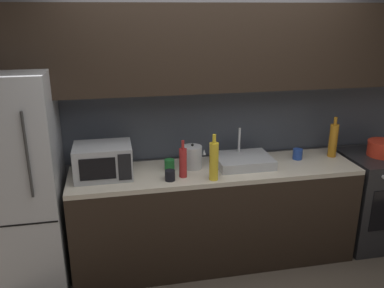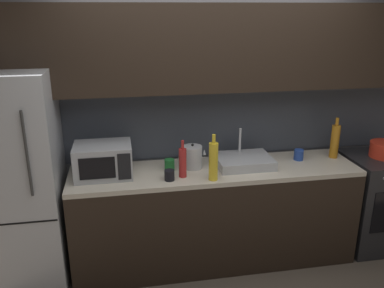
# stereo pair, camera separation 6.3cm
# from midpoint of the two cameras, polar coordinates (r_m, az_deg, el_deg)

# --- Properties ---
(back_wall) EXTENTS (4.22, 0.44, 2.50)m
(back_wall) POSITION_cam_midpoint_polar(r_m,az_deg,el_deg) (3.58, 2.93, 7.97)
(back_wall) COLOR slate
(back_wall) RESTS_ON ground
(counter_run) EXTENTS (2.48, 0.60, 0.90)m
(counter_run) POSITION_cam_midpoint_polar(r_m,az_deg,el_deg) (3.68, 3.71, -9.97)
(counter_run) COLOR black
(counter_run) RESTS_ON ground
(refrigerator) EXTENTS (0.68, 0.69, 1.79)m
(refrigerator) POSITION_cam_midpoint_polar(r_m,az_deg,el_deg) (3.49, -22.96, -5.10)
(refrigerator) COLOR #B7BABF
(refrigerator) RESTS_ON ground
(oven_range) EXTENTS (0.60, 0.62, 0.90)m
(oven_range) POSITION_cam_midpoint_polar(r_m,az_deg,el_deg) (4.31, 24.70, -7.28)
(oven_range) COLOR #232326
(oven_range) RESTS_ON ground
(microwave) EXTENTS (0.46, 0.35, 0.27)m
(microwave) POSITION_cam_midpoint_polar(r_m,az_deg,el_deg) (3.36, -11.86, -2.26)
(microwave) COLOR #A8AAAF
(microwave) RESTS_ON counter_run
(sink_basin) EXTENTS (0.48, 0.38, 0.30)m
(sink_basin) POSITION_cam_midpoint_polar(r_m,az_deg,el_deg) (3.57, 7.79, -2.38)
(sink_basin) COLOR #ADAFB5
(sink_basin) RESTS_ON counter_run
(kettle) EXTENTS (0.20, 0.17, 0.22)m
(kettle) POSITION_cam_midpoint_polar(r_m,az_deg,el_deg) (3.47, 0.61, -1.83)
(kettle) COLOR #B7BABF
(kettle) RESTS_ON counter_run
(wine_bottle_amber) EXTENTS (0.08, 0.08, 0.38)m
(wine_bottle_amber) POSITION_cam_midpoint_polar(r_m,az_deg,el_deg) (3.92, 19.91, 0.41)
(wine_bottle_amber) COLOR #B27019
(wine_bottle_amber) RESTS_ON counter_run
(wine_bottle_red) EXTENTS (0.06, 0.06, 0.31)m
(wine_bottle_red) POSITION_cam_midpoint_polar(r_m,az_deg,el_deg) (3.27, -0.77, -2.58)
(wine_bottle_red) COLOR #A82323
(wine_bottle_red) RESTS_ON counter_run
(wine_bottle_yellow) EXTENTS (0.07, 0.07, 0.38)m
(wine_bottle_yellow) POSITION_cam_midpoint_polar(r_m,az_deg,el_deg) (3.21, 3.59, -2.40)
(wine_bottle_yellow) COLOR gold
(wine_bottle_yellow) RESTS_ON counter_run
(mug_dark) EXTENTS (0.08, 0.08, 0.09)m
(mug_dark) POSITION_cam_midpoint_polar(r_m,az_deg,el_deg) (3.24, -2.64, -4.41)
(mug_dark) COLOR black
(mug_dark) RESTS_ON counter_run
(mug_green) EXTENTS (0.08, 0.08, 0.10)m
(mug_green) POSITION_cam_midpoint_polar(r_m,az_deg,el_deg) (3.44, -2.66, -2.93)
(mug_green) COLOR #1E6B2D
(mug_green) RESTS_ON counter_run
(mug_blue) EXTENTS (0.09, 0.09, 0.10)m
(mug_blue) POSITION_cam_midpoint_polar(r_m,az_deg,el_deg) (3.80, 15.26, -1.47)
(mug_blue) COLOR #234299
(mug_blue) RESTS_ON counter_run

